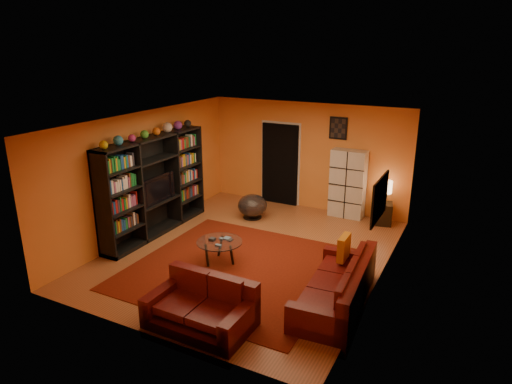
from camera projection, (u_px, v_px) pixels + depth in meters
The scene contains 20 objects.
floor at pixel (250, 252), 8.97m from camera, with size 6.00×6.00×0.00m, color brown.
ceiling at pixel (249, 121), 8.17m from camera, with size 6.00×6.00×0.00m, color white.
wall_back at pixel (307, 156), 11.11m from camera, with size 6.00×6.00×0.00m, color orange.
wall_front at pixel (143, 251), 6.03m from camera, with size 6.00×6.00×0.00m, color orange.
wall_left at pixel (145, 173), 9.66m from camera, with size 6.00×6.00×0.00m, color orange.
wall_right at pixel (384, 211), 7.48m from camera, with size 6.00×6.00×0.00m, color orange.
rug at pixel (237, 268), 8.34m from camera, with size 3.60×3.60×0.01m, color #511309.
doorway at pixel (280, 164), 11.46m from camera, with size 0.95×0.10×2.04m, color black.
wall_art_right at pixel (380, 199), 7.15m from camera, with size 0.03×1.00×0.70m, color black.
wall_art_back at pixel (338, 128), 10.53m from camera, with size 0.42×0.03×0.52m, color black.
entertainment_unit at pixel (155, 186), 9.64m from camera, with size 0.45×3.00×2.10m, color black.
tv at pixel (155, 189), 9.57m from camera, with size 0.13×1.00×0.58m, color black.
sofa at pixel (340, 288), 7.11m from camera, with size 1.03×2.24×0.85m.
loveseat at pixel (203, 306), 6.62m from camera, with size 1.52×0.92×0.85m.
throw_pillow at pixel (344, 248), 7.71m from camera, with size 0.12×0.42×0.42m, color orange.
coffee_table at pixel (219, 244), 8.44m from camera, with size 0.85×0.85×0.42m.
storage_cabinet at pixel (348, 184), 10.61m from camera, with size 0.80×0.36×1.60m, color beige.
bowl_chair at pixel (252, 206), 10.66m from camera, with size 0.69×0.69×0.56m.
side_table at pixel (383, 213), 10.32m from camera, with size 0.40×0.40×0.50m, color black.
table_lamp at pixel (385, 187), 10.13m from camera, with size 0.31×0.31×0.52m.
Camera 1 is at (3.84, -7.20, 3.92)m, focal length 32.00 mm.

